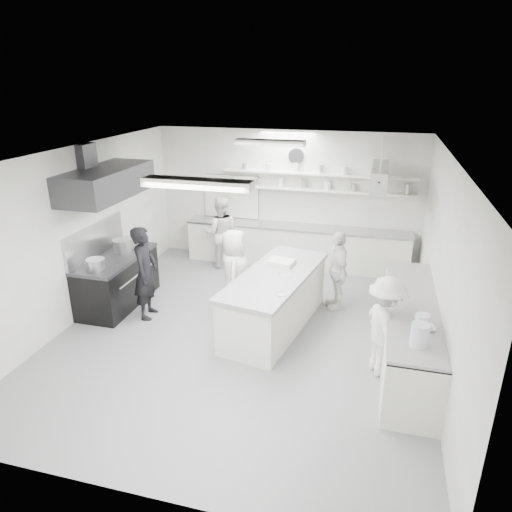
% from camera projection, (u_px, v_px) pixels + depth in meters
% --- Properties ---
extents(floor, '(6.00, 7.00, 0.02)m').
position_uv_depth(floor, '(244.00, 332.00, 8.00)').
color(floor, gray).
rests_on(floor, ground).
extents(ceiling, '(6.00, 7.00, 0.02)m').
position_uv_depth(ceiling, '(242.00, 153.00, 6.91)').
color(ceiling, silver).
rests_on(ceiling, wall_back).
extents(wall_back, '(6.00, 0.04, 3.00)m').
position_uv_depth(wall_back, '(287.00, 198.00, 10.61)').
color(wall_back, silver).
rests_on(wall_back, floor).
extents(wall_front, '(6.00, 0.04, 3.00)m').
position_uv_depth(wall_front, '(136.00, 376.00, 4.30)').
color(wall_front, silver).
rests_on(wall_front, floor).
extents(wall_left, '(0.04, 7.00, 3.00)m').
position_uv_depth(wall_left, '(79.00, 234.00, 8.17)').
color(wall_left, silver).
rests_on(wall_left, floor).
extents(wall_right, '(0.04, 7.00, 3.00)m').
position_uv_depth(wall_right, '(443.00, 268.00, 6.73)').
color(wall_right, silver).
rests_on(wall_right, floor).
extents(stove, '(0.80, 1.80, 0.90)m').
position_uv_depth(stove, '(118.00, 282.00, 8.82)').
color(stove, black).
rests_on(stove, floor).
extents(exhaust_hood, '(0.85, 2.00, 0.50)m').
position_uv_depth(exhaust_hood, '(106.00, 182.00, 8.13)').
color(exhaust_hood, '#343438').
rests_on(exhaust_hood, wall_left).
extents(back_counter, '(5.00, 0.60, 0.92)m').
position_uv_depth(back_counter, '(296.00, 246.00, 10.64)').
color(back_counter, silver).
rests_on(back_counter, floor).
extents(shelf_lower, '(4.20, 0.26, 0.04)m').
position_uv_depth(shelf_lower, '(317.00, 190.00, 10.23)').
color(shelf_lower, silver).
rests_on(shelf_lower, wall_back).
extents(shelf_upper, '(4.20, 0.26, 0.04)m').
position_uv_depth(shelf_upper, '(318.00, 174.00, 10.11)').
color(shelf_upper, silver).
rests_on(shelf_upper, wall_back).
extents(pass_through_window, '(1.30, 0.04, 1.00)m').
position_uv_depth(pass_through_window, '(232.00, 196.00, 10.92)').
color(pass_through_window, black).
rests_on(pass_through_window, wall_back).
extents(wall_clock, '(0.32, 0.05, 0.32)m').
position_uv_depth(wall_clock, '(296.00, 156.00, 10.18)').
color(wall_clock, silver).
rests_on(wall_clock, wall_back).
extents(right_counter, '(0.74, 3.30, 0.94)m').
position_uv_depth(right_counter, '(409.00, 334.00, 7.01)').
color(right_counter, silver).
rests_on(right_counter, floor).
extents(pot_rack, '(0.30, 1.60, 0.40)m').
position_uv_depth(pot_rack, '(380.00, 177.00, 8.85)').
color(pot_rack, '#AEAEAE').
rests_on(pot_rack, ceiling).
extents(light_fixture_front, '(1.30, 0.25, 0.10)m').
position_uv_depth(light_fixture_front, '(197.00, 183.00, 5.31)').
color(light_fixture_front, silver).
rests_on(light_fixture_front, ceiling).
extents(light_fixture_rear, '(1.30, 0.25, 0.10)m').
position_uv_depth(light_fixture_rear, '(270.00, 143.00, 8.56)').
color(light_fixture_rear, silver).
rests_on(light_fixture_rear, ceiling).
extents(prep_island, '(1.38, 2.67, 0.94)m').
position_uv_depth(prep_island, '(275.00, 302.00, 8.00)').
color(prep_island, silver).
rests_on(prep_island, floor).
extents(stove_pot, '(0.34, 0.34, 0.29)m').
position_uv_depth(stove_pot, '(122.00, 247.00, 8.86)').
color(stove_pot, '#AEAEAE').
rests_on(stove_pot, stove).
extents(cook_stove, '(0.49, 0.67, 1.69)m').
position_uv_depth(cook_stove, '(145.00, 273.00, 8.22)').
color(cook_stove, black).
rests_on(cook_stove, floor).
extents(cook_back, '(0.92, 0.80, 1.62)m').
position_uv_depth(cook_back, '(221.00, 232.00, 10.46)').
color(cook_back, silver).
rests_on(cook_back, floor).
extents(cook_island_left, '(0.67, 0.88, 1.60)m').
position_uv_depth(cook_island_left, '(234.00, 273.00, 8.33)').
color(cook_island_left, silver).
rests_on(cook_island_left, floor).
extents(cook_island_right, '(0.63, 0.95, 1.50)m').
position_uv_depth(cook_island_right, '(337.00, 270.00, 8.57)').
color(cook_island_right, silver).
rests_on(cook_island_right, floor).
extents(cook_right, '(0.89, 1.12, 1.52)m').
position_uv_depth(cook_right, '(385.00, 327.00, 6.62)').
color(cook_right, silver).
rests_on(cook_right, floor).
extents(bowl_island_a, '(0.29, 0.29, 0.06)m').
position_uv_depth(bowl_island_a, '(285.00, 276.00, 7.78)').
color(bowl_island_a, '#AEAEAE').
rests_on(bowl_island_a, prep_island).
extents(bowl_island_b, '(0.20, 0.20, 0.06)m').
position_uv_depth(bowl_island_b, '(282.00, 295.00, 7.09)').
color(bowl_island_b, silver).
rests_on(bowl_island_b, prep_island).
extents(bowl_right, '(0.30, 0.30, 0.06)m').
position_uv_depth(bowl_right, '(425.00, 329.00, 6.15)').
color(bowl_right, silver).
rests_on(bowl_right, right_counter).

